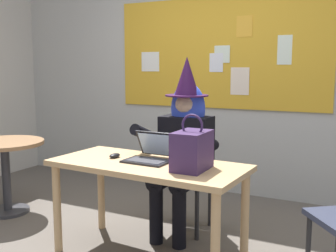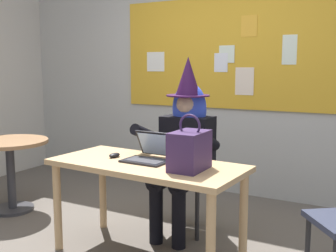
% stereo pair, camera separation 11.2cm
% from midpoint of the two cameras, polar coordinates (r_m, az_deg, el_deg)
% --- Properties ---
extents(wall_back_bulletin, '(5.54, 2.01, 2.98)m').
position_cam_midpoint_polar(wall_back_bulletin, '(4.60, 6.49, 9.38)').
color(wall_back_bulletin, '#B2B2AD').
rests_on(wall_back_bulletin, ground).
extents(desk_main, '(1.46, 0.72, 0.72)m').
position_cam_midpoint_polar(desk_main, '(3.00, -3.93, -6.88)').
color(desk_main, tan).
rests_on(desk_main, ground).
extents(chair_at_desk, '(0.44, 0.44, 0.92)m').
position_cam_midpoint_polar(chair_at_desk, '(3.60, 2.00, -5.97)').
color(chair_at_desk, black).
rests_on(chair_at_desk, ground).
extents(person_costumed, '(0.60, 0.65, 1.49)m').
position_cam_midpoint_polar(person_costumed, '(3.42, 1.25, -1.69)').
color(person_costumed, black).
rests_on(person_costumed, ground).
extents(laptop, '(0.34, 0.33, 0.21)m').
position_cam_midpoint_polar(laptop, '(3.03, -3.47, -3.96)').
color(laptop, black).
rests_on(laptop, desk_main).
extents(computer_mouse, '(0.07, 0.11, 0.03)m').
position_cam_midpoint_polar(computer_mouse, '(3.15, -8.44, -4.09)').
color(computer_mouse, black).
rests_on(computer_mouse, desk_main).
extents(handbag, '(0.20, 0.30, 0.38)m').
position_cam_midpoint_polar(handbag, '(2.74, 2.19, -3.36)').
color(handbag, '#38234C').
rests_on(handbag, desk_main).
extents(side_table_round, '(0.73, 0.73, 0.70)m').
position_cam_midpoint_polar(side_table_round, '(4.25, -22.39, -4.42)').
color(side_table_round, '#8E6642').
rests_on(side_table_round, ground).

